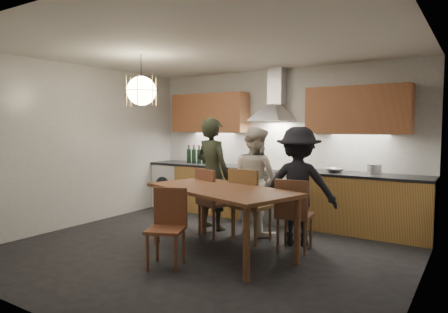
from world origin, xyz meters
The scene contains 17 objects.
ground centered at (0.00, 0.00, 0.00)m, with size 5.00×5.00×0.00m, color black.
room_shell centered at (0.00, 0.00, 1.71)m, with size 5.02×4.52×2.61m.
counter_run centered at (0.02, 1.95, 0.45)m, with size 5.00×0.62×0.90m.
range_stove centered at (0.00, 1.94, 0.44)m, with size 0.90×0.60×0.92m.
wall_fixtures centered at (0.00, 2.07, 1.87)m, with size 4.30×0.54×1.10m.
pendant_lamp centered at (-1.00, -0.10, 2.10)m, with size 0.43×0.43×0.70m.
dining_table centered at (0.24, 0.02, 0.74)m, with size 2.18×1.52×0.84m.
chair_back_left centered at (-0.29, 0.57, 0.57)m, with size 0.58×0.58×1.00m.
chair_back_mid centered at (0.31, 0.58, 0.59)m, with size 0.50×0.50×1.03m.
chair_back_right centered at (0.99, 0.55, 0.54)m, with size 0.48×0.48×0.94m.
chair_front centered at (-0.04, -0.68, 0.51)m, with size 0.53×0.53×0.89m.
person_left centered at (-0.53, 0.95, 0.87)m, with size 0.64×0.42×1.74m, color black.
person_mid centered at (0.15, 1.10, 0.80)m, with size 0.78×0.61×1.60m, color silver.
person_right centered at (0.91, 0.91, 0.80)m, with size 1.04×0.60×1.61m, color black.
mixing_bowl centered at (1.09, 1.92, 0.93)m, with size 0.27×0.27×0.07m, color silver.
stock_pot centered at (1.66, 1.98, 0.97)m, with size 0.20×0.20×0.14m, color silver.
wine_bottles centered at (-1.41, 1.95, 1.07)m, with size 0.82×0.08×0.35m.
Camera 1 is at (2.98, -4.15, 1.62)m, focal length 32.00 mm.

